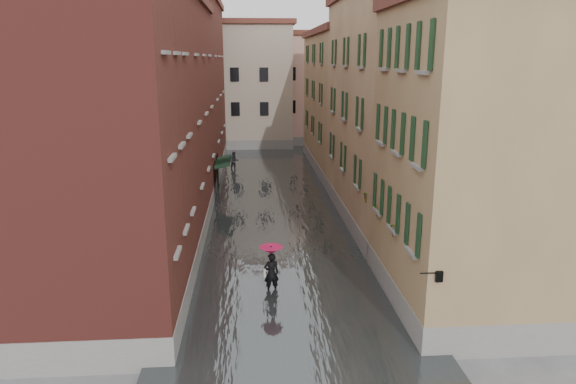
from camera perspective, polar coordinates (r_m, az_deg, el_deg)
name	(u,v)px	position (r m, az deg, el deg)	size (l,w,h in m)	color
ground	(287,286)	(22.70, -0.11, -10.41)	(120.00, 120.00, 0.00)	#535355
floodwater	(273,203)	(34.86, -1.63, -1.20)	(10.00, 60.00, 0.20)	#414648
building_left_near	(95,148)	(19.57, -20.65, 4.55)	(6.00, 8.00, 13.00)	maroon
building_left_mid	(152,120)	(30.21, -14.86, 7.77)	(6.00, 14.00, 12.50)	#59201C
building_left_far	(184,90)	(44.93, -11.47, 11.02)	(6.00, 16.00, 14.00)	maroon
building_right_near	(475,163)	(20.71, 20.03, 3.00)	(6.00, 8.00, 11.50)	#8F6E4A
building_right_mid	(396,113)	(30.85, 11.89, 8.54)	(6.00, 14.00, 13.00)	tan
building_right_far	(348,104)	(45.47, 6.65, 9.67)	(6.00, 16.00, 11.50)	#8F6E4A
building_end_cream	(236,87)	(58.61, -5.79, 11.53)	(12.00, 9.00, 13.00)	#AFA68B
building_end_pink	(314,90)	(61.07, 2.90, 11.23)	(10.00, 9.00, 12.00)	#C9948D
awning_near	(222,164)	(35.99, -7.34, 3.07)	(1.09, 2.99, 2.80)	black
awning_far	(223,161)	(37.08, -7.25, 3.41)	(1.09, 2.92, 2.80)	black
wall_lantern	(438,276)	(16.96, 16.33, -8.91)	(0.71, 0.22, 0.35)	black
window_planters	(381,204)	(22.53, 10.31, -1.32)	(0.59, 5.67, 0.84)	#9F5434
pedestrian_main	(271,265)	(21.60, -1.88, -8.11)	(1.01, 1.01, 2.06)	black
pedestrian_far	(234,161)	(45.40, -5.98, 3.41)	(0.81, 0.63, 1.66)	black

